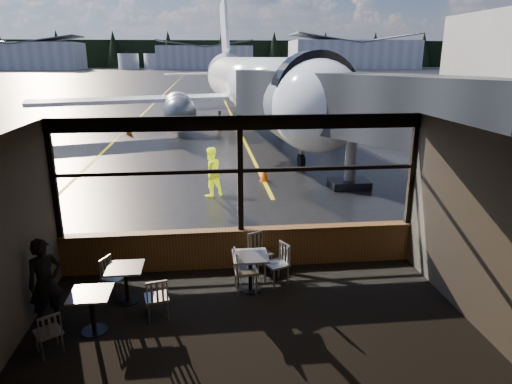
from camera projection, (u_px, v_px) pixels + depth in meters
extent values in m
plane|color=black|center=(206.00, 75.00, 124.97)|extent=(520.00, 520.00, 0.00)
cube|color=black|center=(255.00, 343.00, 7.78)|extent=(8.00, 6.00, 0.01)
cube|color=#38332D|center=(255.00, 140.00, 6.79)|extent=(8.00, 6.00, 0.04)
cube|color=#4E483E|center=(490.00, 238.00, 7.71)|extent=(0.04, 6.00, 3.50)
cube|color=#4E483E|center=(289.00, 372.00, 4.43)|extent=(8.00, 0.04, 3.50)
cube|color=brown|center=(241.00, 248.00, 10.51)|extent=(8.00, 0.28, 0.90)
cube|color=black|center=(240.00, 123.00, 9.69)|extent=(8.00, 0.18, 0.30)
cube|color=black|center=(53.00, 180.00, 9.59)|extent=(0.12, 0.12, 2.60)
cube|color=black|center=(240.00, 175.00, 10.02)|extent=(0.12, 0.12, 2.60)
cube|color=black|center=(412.00, 170.00, 10.44)|extent=(0.12, 0.12, 2.60)
cube|color=black|center=(240.00, 171.00, 9.99)|extent=(8.00, 0.10, 0.08)
imported|color=black|center=(46.00, 283.00, 8.11)|extent=(0.72, 0.67, 1.66)
imported|color=#BFF219|center=(211.00, 172.00, 15.80)|extent=(1.05, 0.99, 1.73)
cone|color=#F44B07|center=(264.00, 175.00, 17.89)|extent=(0.37, 0.37, 0.52)
cone|color=#E04007|center=(129.00, 130.00, 28.54)|extent=(0.39, 0.39, 0.54)
cylinder|color=silver|center=(129.00, 61.00, 179.98)|extent=(8.00, 8.00, 6.00)
cylinder|color=silver|center=(154.00, 61.00, 181.05)|extent=(8.00, 8.00, 6.00)
cylinder|color=silver|center=(180.00, 61.00, 182.11)|extent=(8.00, 8.00, 6.00)
cube|color=black|center=(204.00, 54.00, 209.00)|extent=(360.00, 3.00, 12.00)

